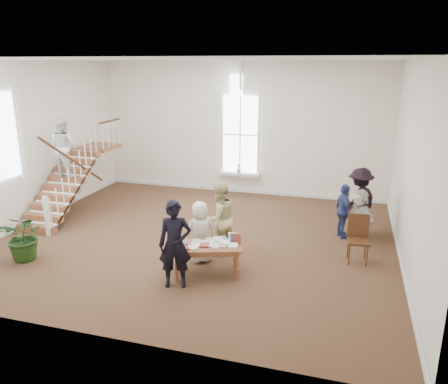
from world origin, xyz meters
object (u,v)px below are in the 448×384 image
(woman_cluster_c, at_px, (359,216))
(floor_plant, at_px, (25,237))
(side_chair, at_px, (358,235))
(elderly_woman, at_px, (200,232))
(woman_cluster_a, at_px, (344,211))
(library_table, at_px, (208,248))
(police_officer, at_px, (175,244))
(person_yellow, at_px, (219,219))
(woman_cluster_b, at_px, (359,201))

(woman_cluster_c, xyz_separation_m, floor_plant, (-7.40, -3.26, -0.13))
(side_chair, bearing_deg, elderly_woman, -168.55)
(woman_cluster_a, xyz_separation_m, side_chair, (0.37, -1.36, -0.10))
(library_table, distance_m, police_officer, 0.87)
(woman_cluster_c, xyz_separation_m, side_chair, (-0.01, -1.16, -0.08))
(police_officer, distance_m, floor_plant, 3.84)
(person_yellow, xyz_separation_m, woman_cluster_a, (2.80, 1.90, -0.17))
(library_table, bearing_deg, floor_plant, 167.14)
(woman_cluster_a, distance_m, floor_plant, 7.83)
(library_table, height_order, person_yellow, person_yellow)
(floor_plant, bearing_deg, person_yellow, 20.30)
(floor_plant, relative_size, side_chair, 1.04)
(side_chair, bearing_deg, library_table, -157.57)
(police_officer, xyz_separation_m, elderly_woman, (0.10, 1.25, -0.20))
(elderly_woman, xyz_separation_m, woman_cluster_a, (3.10, 2.40, 0.00))
(person_yellow, distance_m, floor_plant, 4.51)
(woman_cluster_c, height_order, floor_plant, woman_cluster_c)
(police_officer, relative_size, person_yellow, 1.02)
(library_table, relative_size, floor_plant, 1.43)
(person_yellow, bearing_deg, side_chair, 143.65)
(elderly_woman, height_order, woman_cluster_a, woman_cluster_a)
(floor_plant, bearing_deg, elderly_woman, 15.15)
(woman_cluster_b, bearing_deg, police_officer, -4.07)
(woman_cluster_a, xyz_separation_m, woman_cluster_b, (0.38, 0.45, 0.17))
(person_yellow, bearing_deg, police_officer, 31.01)
(library_table, height_order, side_chair, side_chair)
(woman_cluster_c, height_order, side_chair, woman_cluster_c)
(elderly_woman, relative_size, woman_cluster_a, 0.99)
(police_officer, height_order, woman_cluster_c, police_officer)
(woman_cluster_a, bearing_deg, woman_cluster_b, -62.27)
(library_table, relative_size, police_officer, 0.89)
(side_chair, bearing_deg, woman_cluster_c, 84.24)
(library_table, xyz_separation_m, elderly_woman, (-0.37, 0.58, 0.10))
(person_yellow, relative_size, floor_plant, 1.57)
(library_table, xyz_separation_m, woman_cluster_a, (2.73, 2.99, 0.11))
(woman_cluster_b, bearing_deg, library_table, -5.08)
(elderly_woman, distance_m, woman_cluster_c, 4.12)
(library_table, height_order, woman_cluster_b, woman_cluster_b)
(elderly_woman, height_order, woman_cluster_b, woman_cluster_b)
(elderly_woman, bearing_deg, police_officer, 48.28)
(side_chair, bearing_deg, floor_plant, -169.41)
(elderly_woman, xyz_separation_m, side_chair, (3.47, 1.05, -0.10))
(woman_cluster_c, bearing_deg, person_yellow, -100.28)
(floor_plant, xyz_separation_m, side_chair, (7.39, 2.11, 0.05))
(woman_cluster_b, height_order, woman_cluster_c, woman_cluster_b)
(woman_cluster_c, bearing_deg, woman_cluster_b, 141.54)
(elderly_woman, xyz_separation_m, person_yellow, (0.30, 0.50, 0.18))
(person_yellow, height_order, floor_plant, person_yellow)
(library_table, height_order, floor_plant, floor_plant)
(elderly_woman, xyz_separation_m, floor_plant, (-3.92, -1.06, -0.15))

